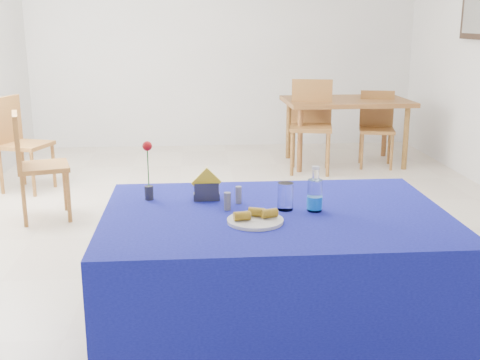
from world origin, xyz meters
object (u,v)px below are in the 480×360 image
chair_bg_right (377,123)px  plate (255,221)px  oak_table (346,106)px  chair_win_b (17,137)px  chair_bg_left (311,119)px  water_bottle (315,196)px  blue_table (274,286)px  chair_win_a (32,159)px

chair_bg_right → plate: bearing=-101.0°
plate → oak_table: (1.49, 4.26, -0.09)m
chair_win_b → chair_bg_left: bearing=-59.1°
water_bottle → chair_win_b: 3.97m
water_bottle → chair_bg_left: (0.74, 3.83, -0.25)m
blue_table → chair_bg_right: (1.72, 4.01, 0.11)m
chair_bg_right → chair_win_b: (-3.80, -0.76, 0.04)m
chair_win_a → chair_win_b: (-0.37, 0.95, 0.01)m
chair_bg_left → plate: bearing=-93.1°
plate → blue_table: 0.43m
chair_bg_right → chair_win_a: (-3.43, -1.71, 0.03)m
oak_table → chair_bg_right: size_ratio=1.67×
chair_bg_left → chair_win_a: bearing=-138.1°
water_bottle → chair_bg_left: 3.91m
chair_bg_left → chair_win_b: chair_bg_left is taller
chair_bg_right → blue_table: bearing=-100.5°
oak_table → chair_win_b: bearing=-165.9°
water_bottle → chair_win_a: size_ratio=0.24×
oak_table → chair_bg_left: bearing=-148.3°
blue_table → oak_table: blue_table is taller
plate → water_bottle: (0.29, 0.15, 0.06)m
chair_bg_left → chair_win_b: size_ratio=1.09×
blue_table → plate: bearing=-126.5°
water_bottle → oak_table: (1.20, 4.12, -0.15)m
chair_bg_right → chair_bg_left: bearing=-155.0°
water_bottle → plate: bearing=-153.7°
plate → chair_win_b: size_ratio=0.27×
water_bottle → chair_win_a: water_bottle is taller
water_bottle → chair_win_a: 2.99m
blue_table → water_bottle: (0.19, -0.00, 0.45)m
chair_bg_right → chair_win_a: bearing=-140.6°
plate → chair_win_a: size_ratio=0.28×
blue_table → chair_win_a: 2.86m
plate → chair_bg_right: chair_bg_right is taller
water_bottle → chair_bg_right: water_bottle is taller
chair_win_a → chair_win_b: chair_win_b is taller
chair_bg_left → chair_win_a: 3.05m
oak_table → chair_win_b: chair_win_b is taller
blue_table → chair_bg_right: bearing=66.8°
blue_table → water_bottle: bearing=-0.5°
plate → blue_table: plate is taller
plate → chair_bg_right: bearing=66.2°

